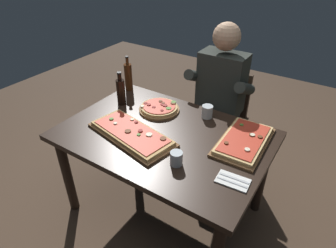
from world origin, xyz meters
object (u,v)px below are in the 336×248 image
Objects in this scene: wine_bottle_dark at (121,91)px; diner_chair at (221,114)px; dining_table at (164,145)px; pizza_rectangular_left at (244,141)px; oil_bottle_amber at (128,77)px; seated_diner at (218,94)px; pizza_rectangular_front at (132,133)px; pizza_round_far at (159,108)px; tumbler_far_side at (176,159)px; tumbler_near_camera at (207,112)px.

diner_chair is at bearing 50.19° from wine_bottle_dark.
dining_table is 2.75× the size of pizza_rectangular_left.
oil_bottle_amber is 0.23× the size of seated_diner.
pizza_round_far is (-0.04, 0.38, -0.00)m from pizza_rectangular_front.
oil_bottle_amber is at bearing 170.01° from pizza_rectangular_left.
oil_bottle_amber reaches higher than pizza_round_far.
wine_bottle_dark is (-0.51, 0.16, 0.21)m from dining_table.
pizza_rectangular_left is (0.66, 0.34, -0.00)m from pizza_rectangular_front.
pizza_rectangular_front is 0.47m from wine_bottle_dark.
seated_diner reaches higher than wine_bottle_dark.
seated_diner is (0.23, 0.88, -0.02)m from pizza_rectangular_front.
diner_chair is (-0.17, 1.08, -0.29)m from tumbler_far_side.
wine_bottle_dark is 3.14× the size of tumbler_far_side.
dining_table is 0.74m from seated_diner.
pizza_round_far is 3.63× the size of tumbler_far_side.
tumbler_near_camera is 0.58m from tumbler_far_side.
seated_diner is at bearing 102.26° from tumbler_near_camera.
diner_chair reaches higher than pizza_round_far.
pizza_rectangular_front is at bearing -153.05° from pizza_rectangular_left.
oil_bottle_amber is (-0.42, 0.15, 0.10)m from pizza_round_far.
pizza_rectangular_front is 2.48× the size of wine_bottle_dark.
oil_bottle_amber reaches higher than pizza_rectangular_left.
wine_bottle_dark is 2.88× the size of tumbler_near_camera.
dining_table is 0.34m from pizza_round_far.
dining_table is 4.47× the size of pizza_round_far.
tumbler_near_camera is (0.31, 0.49, 0.02)m from pizza_rectangular_front.
tumbler_far_side reaches higher than pizza_rectangular_left.
pizza_round_far is at bearing 130.60° from dining_table.
tumbler_far_side is at bearing -11.06° from pizza_rectangular_front.
dining_table is 16.23× the size of tumbler_far_side.
dining_table is at bearing -94.29° from diner_chair.
tumbler_far_side is (0.24, -0.22, 0.13)m from dining_table.
diner_chair is at bearing 99.40° from tumbler_near_camera.
pizza_rectangular_front is at bearing -84.33° from pizza_round_far.
diner_chair is (0.06, 0.86, -0.16)m from dining_table.
dining_table is 0.35m from tumbler_far_side.
pizza_rectangular_left is at bearing 26.95° from pizza_rectangular_front.
tumbler_far_side is (-0.26, -0.41, 0.02)m from pizza_rectangular_left.
wine_bottle_dark is 0.26m from oil_bottle_amber.
oil_bottle_amber is at bearing 160.25° from pizza_round_far.
pizza_rectangular_left is at bearing -56.99° from diner_chair.
wine_bottle_dark is 0.31× the size of diner_chair.
pizza_round_far is 0.24× the size of seated_diner.
pizza_rectangular_left is at bearing -24.60° from tumbler_near_camera.
dining_table is 0.25m from pizza_rectangular_front.
tumbler_near_camera is at bearing 98.76° from tumbler_far_side.
oil_bottle_amber is at bearing 116.36° from wine_bottle_dark.
oil_bottle_amber is 3.23× the size of tumbler_near_camera.
seated_diner is (-0.08, 0.38, -0.04)m from tumbler_near_camera.
tumbler_near_camera is at bearing 67.27° from dining_table.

